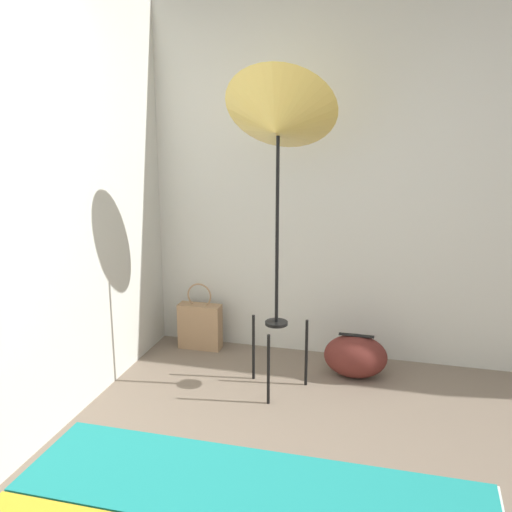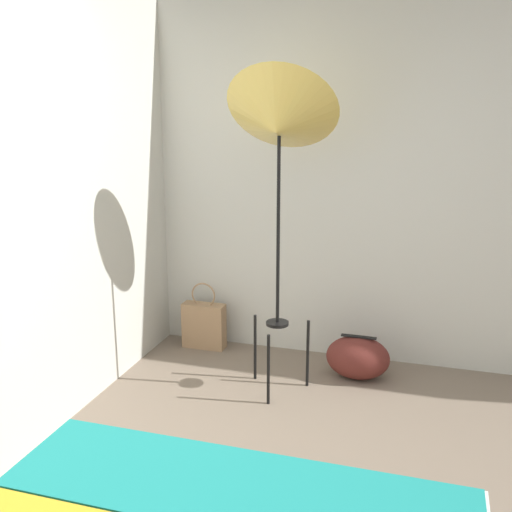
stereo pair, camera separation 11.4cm
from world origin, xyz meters
name	(u,v)px [view 2 (the right image)]	position (x,y,z in m)	size (l,w,h in m)	color
wall_back	(349,181)	(0.00, 2.29, 1.30)	(8.00, 0.05, 2.60)	beige
wall_side_left	(63,199)	(-1.43, 1.00, 1.30)	(0.05, 8.00, 2.60)	beige
photo_umbrella	(279,123)	(-0.32, 1.59, 1.72)	(0.69, 0.62, 2.06)	black
tote_bag	(204,325)	(-1.04, 2.11, 0.18)	(0.33, 0.12, 0.52)	#9E7A56
duffel_bag	(358,358)	(0.16, 1.91, 0.15)	(0.43, 0.30, 0.30)	#5B231E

